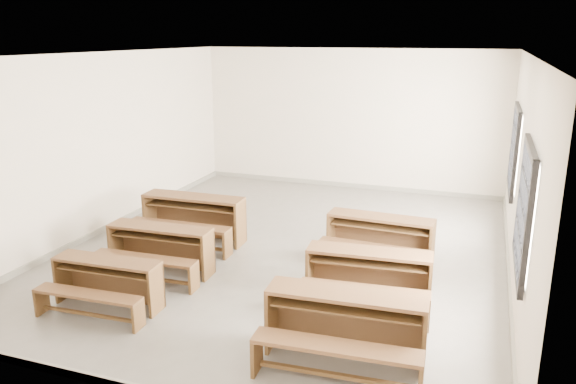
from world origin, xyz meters
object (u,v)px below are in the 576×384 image
(desk_set_1, at_px, (159,246))
(desk_set_3, at_px, (345,322))
(desk_set_5, at_px, (379,236))
(desk_set_4, at_px, (368,274))
(desk_set_0, at_px, (106,280))
(desk_set_2, at_px, (192,215))

(desk_set_1, bearing_deg, desk_set_3, -25.87)
(desk_set_3, relative_size, desk_set_5, 1.06)
(desk_set_4, bearing_deg, desk_set_1, 175.87)
(desk_set_0, relative_size, desk_set_5, 0.88)
(desk_set_2, relative_size, desk_set_3, 1.00)
(desk_set_1, height_order, desk_set_5, desk_set_5)
(desk_set_1, height_order, desk_set_4, desk_set_4)
(desk_set_5, bearing_deg, desk_set_2, -174.80)
(desk_set_5, bearing_deg, desk_set_3, -84.18)
(desk_set_1, distance_m, desk_set_5, 3.40)
(desk_set_0, distance_m, desk_set_4, 3.45)
(desk_set_0, xyz_separation_m, desk_set_4, (3.22, 1.24, 0.05))
(desk_set_2, xyz_separation_m, desk_set_3, (3.40, -2.75, -0.01))
(desk_set_5, bearing_deg, desk_set_0, -136.12)
(desk_set_2, bearing_deg, desk_set_5, 1.08)
(desk_set_1, bearing_deg, desk_set_2, 95.24)
(desk_set_1, height_order, desk_set_3, desk_set_3)
(desk_set_0, bearing_deg, desk_set_2, 90.53)
(desk_set_2, xyz_separation_m, desk_set_4, (3.36, -1.33, -0.04))
(desk_set_3, xyz_separation_m, desk_set_4, (-0.04, 1.42, -0.03))
(desk_set_0, height_order, desk_set_4, desk_set_4)
(desk_set_0, height_order, desk_set_1, desk_set_1)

